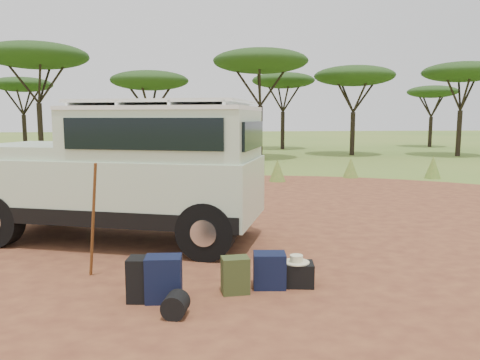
{
  "coord_description": "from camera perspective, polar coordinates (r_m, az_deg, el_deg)",
  "views": [
    {
      "loc": [
        -0.48,
        -7.92,
        2.28
      ],
      "look_at": [
        0.76,
        1.56,
        1.0
      ],
      "focal_mm": 35.0,
      "sensor_mm": 36.0,
      "label": 1
    }
  ],
  "objects": [
    {
      "name": "ground",
      "position": [
        8.25,
        -3.86,
        -8.43
      ],
      "size": [
        140.0,
        140.0,
        0.0
      ],
      "primitive_type": "plane",
      "color": "#55802D",
      "rests_on": "ground"
    },
    {
      "name": "dirt_clearing",
      "position": [
        8.25,
        -3.86,
        -8.4
      ],
      "size": [
        23.0,
        23.0,
        0.01
      ],
      "primitive_type": "cylinder",
      "color": "brown",
      "rests_on": "ground"
    },
    {
      "name": "grass_fringe",
      "position": [
        16.7,
        -5.34,
        1.14
      ],
      "size": [
        36.6,
        1.6,
        0.9
      ],
      "color": "#55802D",
      "rests_on": "ground"
    },
    {
      "name": "acacia_treeline",
      "position": [
        27.87,
        -4.98,
        12.93
      ],
      "size": [
        46.7,
        13.2,
        6.26
      ],
      "color": "black",
      "rests_on": "ground"
    },
    {
      "name": "safari_vehicle",
      "position": [
        8.86,
        -13.47,
        0.71
      ],
      "size": [
        5.64,
        3.71,
        2.58
      ],
      "rotation": [
        0.0,
        0.0,
        -0.34
      ],
      "color": "beige",
      "rests_on": "ground"
    },
    {
      "name": "walking_staff",
      "position": [
        6.87,
        -17.48,
        -4.83
      ],
      "size": [
        0.24,
        0.39,
        1.68
      ],
      "primitive_type": "cylinder",
      "rotation": [
        0.23,
        0.0,
        0.52
      ],
      "color": "brown",
      "rests_on": "ground"
    },
    {
      "name": "backpack_black",
      "position": [
        6.06,
        -11.53,
        -11.79
      ],
      "size": [
        0.45,
        0.36,
        0.56
      ],
      "primitive_type": "cube",
      "rotation": [
        0.0,
        0.0,
        -0.15
      ],
      "color": "black",
      "rests_on": "ground"
    },
    {
      "name": "backpack_navy",
      "position": [
        6.01,
        -9.28,
        -11.82
      ],
      "size": [
        0.46,
        0.35,
        0.58
      ],
      "primitive_type": "cube",
      "rotation": [
        0.0,
        0.0,
        -0.07
      ],
      "color": "#101533",
      "rests_on": "ground"
    },
    {
      "name": "backpack_olive",
      "position": [
        6.2,
        -0.58,
        -11.55
      ],
      "size": [
        0.36,
        0.27,
        0.49
      ],
      "primitive_type": "cube",
      "rotation": [
        0.0,
        0.0,
        0.06
      ],
      "color": "#374921",
      "rests_on": "ground"
    },
    {
      "name": "duffel_navy",
      "position": [
        6.4,
        3.61,
        -10.95
      ],
      "size": [
        0.46,
        0.37,
        0.48
      ],
      "primitive_type": "cube",
      "rotation": [
        0.0,
        0.0,
        -0.12
      ],
      "color": "#101533",
      "rests_on": "ground"
    },
    {
      "name": "hard_case",
      "position": [
        6.53,
        6.86,
        -11.34
      ],
      "size": [
        0.51,
        0.41,
        0.33
      ],
      "primitive_type": "cube",
      "rotation": [
        0.0,
        0.0,
        -0.18
      ],
      "color": "black",
      "rests_on": "ground"
    },
    {
      "name": "stuff_sack",
      "position": [
        5.6,
        -7.87,
        -14.88
      ],
      "size": [
        0.35,
        0.35,
        0.29
      ],
      "primitive_type": "cylinder",
      "rotation": [
        1.57,
        0.0,
        -0.25
      ],
      "color": "black",
      "rests_on": "ground"
    },
    {
      "name": "safari_hat",
      "position": [
        6.46,
        6.89,
        -9.64
      ],
      "size": [
        0.36,
        0.36,
        0.1
      ],
      "color": "beige",
      "rests_on": "hard_case"
    }
  ]
}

